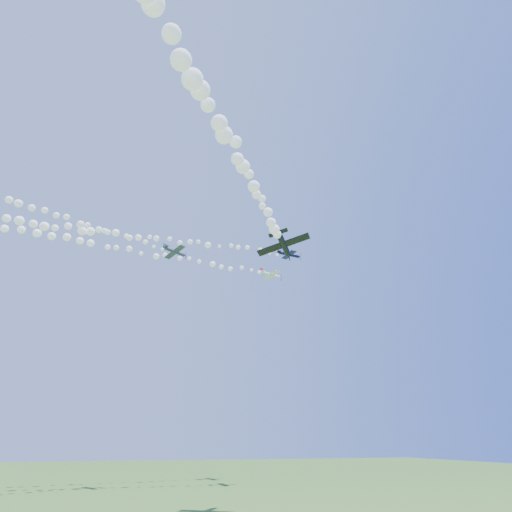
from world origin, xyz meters
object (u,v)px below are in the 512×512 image
object	(u,v)px
plane_grey	(175,252)
plane_black	(283,244)
plane_navy	(289,254)
plane_white	(271,275)

from	to	relation	value
plane_grey	plane_black	distance (m)	37.11
plane_navy	plane_grey	size ratio (longest dim) A/B	1.06
plane_white	plane_black	distance (m)	50.05
plane_navy	plane_black	size ratio (longest dim) A/B	0.87
plane_white	plane_navy	world-z (taller)	plane_white
plane_white	plane_black	size ratio (longest dim) A/B	0.93
plane_navy	plane_black	bearing A→B (deg)	-113.32
plane_white	plane_navy	distance (m)	14.47
plane_navy	plane_white	bearing A→B (deg)	88.13
plane_white	plane_navy	bearing A→B (deg)	-101.97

